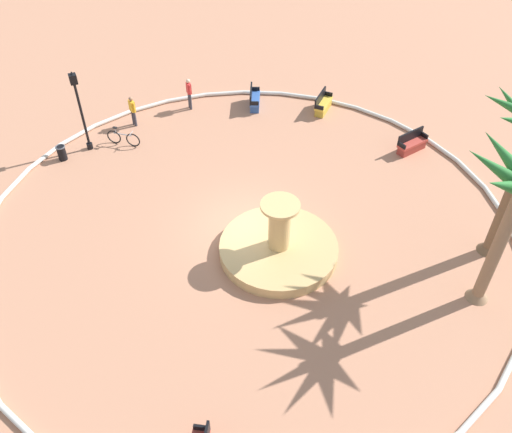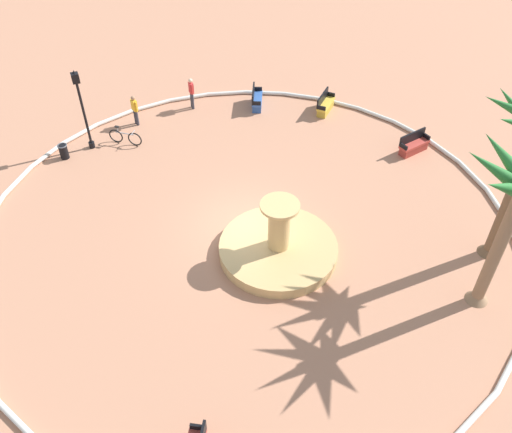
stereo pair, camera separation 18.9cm
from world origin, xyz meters
TOP-DOWN VIEW (x-y plane):
  - ground_plane at (0.00, 0.00)m, footprint 80.00×80.00m
  - plaza_curb at (0.00, 0.00)m, footprint 21.62×21.62m
  - fountain at (-0.54, 1.82)m, footprint 4.57×4.57m
  - bench_east at (-7.23, -6.55)m, footprint 1.52×1.44m
  - bench_west at (-9.30, -1.66)m, footprint 1.66×0.77m
  - bench_southeast at (-4.14, -8.46)m, footprint 1.16×1.66m
  - lamppost at (4.67, -8.17)m, footprint 0.32×0.32m
  - trash_bin at (6.00, -7.82)m, footprint 0.46×0.46m
  - bicycle_red_frame at (3.09, -7.81)m, footprint 1.36×1.14m
  - person_cyclist_helmet at (2.16, -9.29)m, footprint 0.27×0.52m
  - person_cyclist_photo at (-0.95, -9.65)m, footprint 0.22×0.53m

SIDE VIEW (x-z plane):
  - ground_plane at x=0.00m, z-range 0.00..0.00m
  - plaza_curb at x=0.00m, z-range 0.00..0.20m
  - fountain at x=-0.54m, z-range -0.91..1.60m
  - bench_east at x=-7.23m, z-range -0.15..0.85m
  - bench_west at x=-9.30m, z-range -0.15..0.85m
  - bench_southeast at x=-4.14m, z-range -0.15..0.85m
  - bicycle_red_frame at x=3.09m, z-range -0.09..0.86m
  - trash_bin at x=6.00m, z-range 0.02..0.75m
  - person_cyclist_helmet at x=2.16m, z-range 0.09..1.71m
  - person_cyclist_photo at x=-0.95m, z-range 0.10..1.81m
  - lamppost at x=4.67m, z-range 0.35..4.41m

